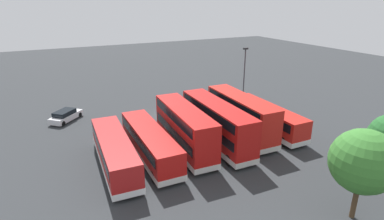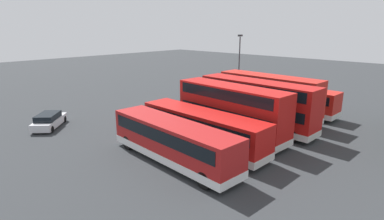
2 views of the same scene
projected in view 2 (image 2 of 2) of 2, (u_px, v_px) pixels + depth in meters
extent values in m
plane|color=#2D3033|center=(168.00, 111.00, 35.57)|extent=(140.00, 140.00, 0.00)
cube|color=red|center=(287.00, 98.00, 34.75)|extent=(2.68, 11.14, 2.60)
cube|color=silver|center=(286.00, 107.00, 35.02)|extent=(2.72, 11.18, 0.55)
cube|color=black|center=(287.00, 93.00, 34.59)|extent=(2.73, 10.34, 0.90)
cube|color=black|center=(246.00, 86.00, 38.36)|extent=(2.25, 0.09, 1.10)
cylinder|color=black|center=(250.00, 103.00, 37.06)|extent=(0.31, 1.10, 1.10)
cylinder|color=black|center=(260.00, 100.00, 38.62)|extent=(0.31, 1.10, 1.10)
cylinder|color=black|center=(318.00, 117.00, 31.45)|extent=(0.31, 1.10, 1.10)
cylinder|color=black|center=(327.00, 112.00, 33.01)|extent=(0.31, 1.10, 1.10)
cube|color=red|center=(268.00, 96.00, 32.25)|extent=(2.91, 11.04, 4.20)
cube|color=silver|center=(267.00, 112.00, 32.72)|extent=(2.95, 11.08, 0.55)
cube|color=black|center=(268.00, 97.00, 32.30)|extent=(2.94, 10.25, 0.90)
cube|color=black|center=(269.00, 81.00, 31.85)|extent=(2.94, 10.25, 0.90)
cube|color=black|center=(227.00, 90.00, 36.10)|extent=(2.25, 0.13, 1.10)
cylinder|color=black|center=(230.00, 108.00, 34.80)|extent=(0.34, 1.11, 1.10)
cylinder|color=black|center=(242.00, 105.00, 36.32)|extent=(0.34, 1.11, 1.10)
cylinder|color=black|center=(298.00, 124.00, 29.17)|extent=(0.34, 1.11, 1.10)
cylinder|color=black|center=(309.00, 119.00, 30.69)|extent=(0.34, 1.11, 1.10)
cube|color=#B71411|center=(256.00, 103.00, 29.13)|extent=(2.88, 11.75, 4.20)
cube|color=silver|center=(255.00, 121.00, 29.61)|extent=(2.92, 11.79, 0.55)
cube|color=black|center=(256.00, 105.00, 29.19)|extent=(2.92, 10.95, 0.90)
cube|color=black|center=(257.00, 87.00, 28.74)|extent=(2.92, 10.95, 0.90)
cube|color=black|center=(210.00, 95.00, 33.22)|extent=(2.25, 0.12, 1.10)
cylinder|color=black|center=(213.00, 115.00, 31.92)|extent=(0.33, 1.11, 1.10)
cylinder|color=black|center=(227.00, 111.00, 33.44)|extent=(0.33, 1.11, 1.10)
cylinder|color=black|center=(292.00, 136.00, 25.82)|extent=(0.33, 1.11, 1.10)
cylinder|color=black|center=(305.00, 130.00, 27.34)|extent=(0.33, 1.11, 1.10)
cube|color=#B71411|center=(231.00, 110.00, 26.80)|extent=(3.11, 10.75, 4.20)
cube|color=silver|center=(231.00, 130.00, 27.28)|extent=(3.16, 10.79, 0.55)
cube|color=black|center=(231.00, 112.00, 26.85)|extent=(3.13, 9.95, 0.90)
cube|color=black|center=(232.00, 93.00, 26.41)|extent=(3.13, 9.95, 0.90)
cube|color=black|center=(190.00, 101.00, 30.61)|extent=(2.25, 0.18, 1.10)
cylinder|color=black|center=(191.00, 123.00, 29.31)|extent=(0.36, 1.11, 1.10)
cylinder|color=black|center=(208.00, 119.00, 30.79)|extent=(0.36, 1.11, 1.10)
cylinder|color=black|center=(260.00, 146.00, 23.80)|extent=(0.36, 1.11, 1.10)
cylinder|color=black|center=(276.00, 139.00, 25.29)|extent=(0.36, 1.11, 1.10)
cube|color=#B71411|center=(202.00, 128.00, 24.54)|extent=(2.75, 11.60, 2.60)
cube|color=silver|center=(202.00, 140.00, 24.80)|extent=(2.79, 11.64, 0.55)
cube|color=black|center=(202.00, 120.00, 24.38)|extent=(2.80, 10.80, 0.90)
cube|color=black|center=(156.00, 107.00, 28.32)|extent=(2.25, 0.10, 1.10)
cylinder|color=black|center=(157.00, 131.00, 27.03)|extent=(0.32, 1.11, 1.10)
cylinder|color=black|center=(176.00, 126.00, 28.57)|extent=(0.32, 1.11, 1.10)
cylinder|color=black|center=(238.00, 161.00, 21.08)|extent=(0.32, 1.11, 1.10)
cylinder|color=black|center=(256.00, 152.00, 22.62)|extent=(0.32, 1.11, 1.10)
cube|color=#A51919|center=(173.00, 140.00, 21.86)|extent=(3.15, 11.39, 2.60)
cube|color=silver|center=(173.00, 153.00, 22.13)|extent=(3.20, 11.43, 0.55)
cube|color=black|center=(173.00, 132.00, 21.71)|extent=(3.17, 10.60, 0.90)
cube|color=black|center=(129.00, 116.00, 25.69)|extent=(2.25, 0.18, 1.10)
cylinder|color=black|center=(128.00, 143.00, 24.39)|extent=(0.36, 1.11, 1.10)
cylinder|color=black|center=(151.00, 136.00, 25.88)|extent=(0.36, 1.11, 1.10)
cylinder|color=black|center=(204.00, 180.00, 18.43)|extent=(0.36, 1.11, 1.10)
cylinder|color=black|center=(229.00, 169.00, 19.92)|extent=(0.36, 1.11, 1.10)
cube|color=silver|center=(50.00, 122.00, 29.72)|extent=(4.38, 4.42, 0.70)
cube|color=black|center=(48.00, 116.00, 29.37)|extent=(3.03, 3.04, 0.55)
cylinder|color=black|center=(48.00, 119.00, 31.31)|extent=(0.60, 0.61, 0.64)
cylinder|color=black|center=(64.00, 119.00, 31.36)|extent=(0.60, 0.61, 0.64)
cylinder|color=black|center=(34.00, 130.00, 28.20)|extent=(0.60, 0.61, 0.64)
cylinder|color=black|center=(51.00, 129.00, 28.25)|extent=(0.60, 0.61, 0.64)
cube|color=#1E479E|center=(203.00, 95.00, 41.53)|extent=(4.93, 3.19, 0.70)
cube|color=black|center=(204.00, 90.00, 41.45)|extent=(3.14, 2.45, 0.55)
cylinder|color=black|center=(194.00, 99.00, 40.15)|extent=(0.68, 0.42, 0.64)
cylinder|color=black|center=(189.00, 97.00, 41.52)|extent=(0.68, 0.42, 0.64)
cylinder|color=black|center=(217.00, 96.00, 41.65)|extent=(0.68, 0.42, 0.64)
cylinder|color=black|center=(211.00, 94.00, 43.02)|extent=(0.68, 0.42, 0.64)
cylinder|color=#38383D|center=(239.00, 68.00, 41.62)|extent=(0.16, 0.16, 8.13)
cube|color=#262628|center=(240.00, 35.00, 40.52)|extent=(0.70, 0.30, 0.24)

